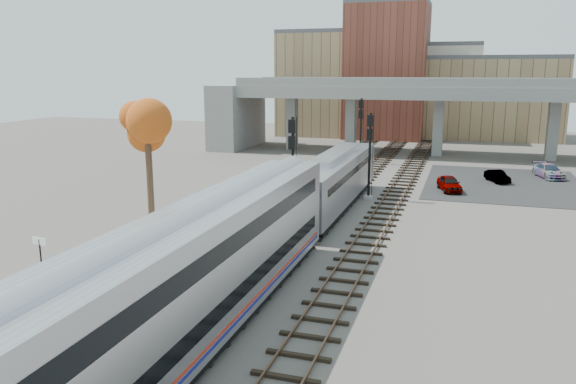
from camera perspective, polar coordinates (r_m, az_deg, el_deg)
The scene contains 17 objects.
ground at distance 30.79m, azimuth -3.16°, elevation -7.49°, with size 160.00×160.00×0.00m, color #47423D.
platform at distance 33.87m, azimuth -14.76°, elevation -5.72°, with size 4.50×60.00×0.35m, color #9E9E99.
yellow_strip at distance 32.87m, azimuth -11.97°, elevation -5.80°, with size 0.70×60.00×0.01m, color yellow.
tracks at distance 41.96m, azimuth 4.11°, elevation -2.01°, with size 10.70×95.00×0.25m.
overpass at distance 72.41m, azimuth 13.46°, elevation 8.29°, with size 54.00×12.00×9.50m.
buildings_far at distance 94.10m, azimuth 12.32°, elevation 10.44°, with size 43.00×21.00×20.60m.
parking_lot at distance 56.14m, azimuth 21.05°, elevation 0.78°, with size 14.00×18.00×0.04m, color black.
locomotive at distance 42.71m, azimuth 4.66°, elevation 1.26°, with size 3.02×19.05×4.10m.
coach at distance 21.89m, azimuth -9.03°, elevation -8.19°, with size 3.03×25.00×5.00m.
signal_mast_near at distance 39.39m, azimuth 0.45°, elevation 2.37°, with size 0.60×0.64×7.25m.
signal_mast_mid at distance 46.09m, azimuth 8.27°, elevation 3.53°, with size 0.60×0.64×7.07m.
signal_mast_far at distance 64.60m, azimuth 7.39°, elevation 6.20°, with size 0.60×0.64×7.34m.
station_sign at distance 29.34m, azimuth -23.87°, elevation -5.49°, with size 0.90×0.20×2.27m.
tree at distance 38.36m, azimuth -14.12°, elevation 6.33°, with size 3.60×3.60×9.00m.
car_a at distance 51.13m, azimuth 16.07°, elevation 0.84°, with size 1.57×3.90×1.33m, color #99999E.
car_b at distance 56.62m, azimuth 20.49°, elevation 1.50°, with size 1.17×3.37×1.11m, color #99999E.
car_c at distance 60.98m, azimuth 24.96°, elevation 1.96°, with size 1.87×4.59×1.33m, color #99999E.
Camera 1 is at (10.39, -27.06, 10.38)m, focal length 35.00 mm.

